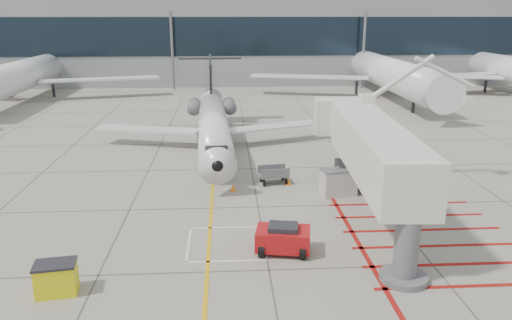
{
  "coord_description": "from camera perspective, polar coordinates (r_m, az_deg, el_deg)",
  "views": [
    {
      "loc": [
        -1.92,
        -25.15,
        11.81
      ],
      "look_at": [
        0.0,
        6.0,
        2.5
      ],
      "focal_mm": 35.0,
      "sensor_mm": 36.0,
      "label": 1
    }
  ],
  "objects": [
    {
      "name": "terminal_glass_band",
      "position": [
        82.06,
        4.97,
        13.89
      ],
      "size": [
        180.0,
        0.1,
        6.0
      ],
      "primitive_type": "cube",
      "color": "black",
      "rests_on": "ground_plane"
    },
    {
      "name": "bg_aircraft_c",
      "position": [
        74.89,
        14.46,
        11.92
      ],
      "size": [
        38.08,
        42.31,
        12.69
      ],
      "primitive_type": null,
      "color": "silver",
      "rests_on": "ground_plane"
    },
    {
      "name": "jet_bridge",
      "position": [
        28.78,
        13.52,
        -0.01
      ],
      "size": [
        10.1,
        19.53,
        7.61
      ],
      "primitive_type": null,
      "rotation": [
        0.0,
        0.0,
        -0.06
      ],
      "color": "silver",
      "rests_on": "ground_plane"
    },
    {
      "name": "terminal_building",
      "position": [
        96.02,
        3.71,
        13.7
      ],
      "size": [
        180.0,
        28.0,
        14.0
      ],
      "primitive_type": "cube",
      "color": "gray",
      "rests_on": "ground_plane"
    },
    {
      "name": "bg_aircraft_b",
      "position": [
        76.57,
        -25.2,
        10.76
      ],
      "size": [
        36.35,
        40.38,
        12.12
      ],
      "primitive_type": null,
      "color": "silver",
      "rests_on": "ground_plane"
    },
    {
      "name": "spill_bin",
      "position": [
        23.82,
        -21.87,
        -12.42
      ],
      "size": [
        1.84,
        1.36,
        1.47
      ],
      "primitive_type": null,
      "rotation": [
        0.0,
        0.0,
        0.15
      ],
      "color": "yellow",
      "rests_on": "ground_plane"
    },
    {
      "name": "ground_plane",
      "position": [
        27.85,
        0.77,
        -8.48
      ],
      "size": [
        260.0,
        260.0,
        0.0
      ],
      "primitive_type": "plane",
      "color": "gray",
      "rests_on": "ground"
    },
    {
      "name": "cone_side",
      "position": [
        35.45,
        3.71,
        -2.42
      ],
      "size": [
        0.4,
        0.4,
        0.55
      ],
      "primitive_type": "cone",
      "color": "#F25D0C",
      "rests_on": "ground_plane"
    },
    {
      "name": "pushback_tug",
      "position": [
        25.64,
        3.11,
        -8.86
      ],
      "size": [
        2.98,
        2.15,
        1.59
      ],
      "primitive_type": null,
      "rotation": [
        0.0,
        0.0,
        -0.18
      ],
      "color": "#AE1013",
      "rests_on": "ground_plane"
    },
    {
      "name": "baggage_cart",
      "position": [
        35.61,
        2.01,
        -1.68
      ],
      "size": [
        2.21,
        1.58,
        1.29
      ],
      "primitive_type": null,
      "rotation": [
        0.0,
        0.0,
        0.15
      ],
      "color": "#5B5B60",
      "rests_on": "ground_plane"
    },
    {
      "name": "regional_jet",
      "position": [
        41.66,
        -4.86,
        5.22
      ],
      "size": [
        23.07,
        28.55,
        7.25
      ],
      "primitive_type": null,
      "rotation": [
        0.0,
        0.0,
        0.04
      ],
      "color": "white",
      "rests_on": "ground_plane"
    },
    {
      "name": "ground_power_unit",
      "position": [
        33.73,
        9.38,
        -2.51
      ],
      "size": [
        2.44,
        1.68,
        1.78
      ],
      "primitive_type": null,
      "rotation": [
        0.0,
        0.0,
        0.17
      ],
      "color": "beige",
      "rests_on": "ground_plane"
    },
    {
      "name": "cone_nose",
      "position": [
        34.21,
        -2.65,
        -3.16
      ],
      "size": [
        0.36,
        0.36,
        0.5
      ],
      "primitive_type": "cone",
      "color": "orange",
      "rests_on": "ground_plane"
    }
  ]
}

